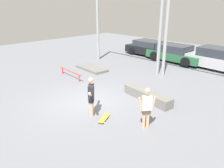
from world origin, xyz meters
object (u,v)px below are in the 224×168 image
(skateboarder, at_px, (91,95))
(parked_car_silver, at_px, (218,59))
(parked_car_black, at_px, (150,48))
(manual_pad, at_px, (92,68))
(parked_car_green, at_px, (175,53))
(bystander, at_px, (147,106))
(skateboard, at_px, (104,118))
(grind_rail, at_px, (70,72))
(grind_box, at_px, (147,96))

(skateboarder, relative_size, parked_car_silver, 0.38)
(parked_car_black, bearing_deg, parked_car_silver, 0.68)
(manual_pad, relative_size, parked_car_black, 0.55)
(parked_car_black, distance_m, parked_car_silver, 5.78)
(parked_car_green, xyz_separation_m, bystander, (4.42, -9.45, 0.22))
(skateboard, xyz_separation_m, parked_car_black, (-5.54, 10.43, 0.56))
(parked_car_silver, bearing_deg, grind_rail, -121.09)
(bystander, bearing_deg, skateboarder, -34.70)
(grind_box, xyz_separation_m, parked_car_black, (-5.57, 7.72, 0.41))
(grind_rail, relative_size, parked_car_silver, 0.58)
(manual_pad, distance_m, parked_car_black, 6.42)
(manual_pad, distance_m, parked_car_green, 6.72)
(grind_rail, height_order, parked_car_black, parked_car_black)
(skateboard, xyz_separation_m, parked_car_green, (-2.92, 10.14, 0.58))
(parked_car_silver, bearing_deg, skateboard, -88.64)
(grind_box, relative_size, grind_rail, 1.10)
(skateboarder, xyz_separation_m, manual_pad, (-5.06, 4.13, -0.80))
(manual_pad, relative_size, grind_rail, 0.99)
(manual_pad, bearing_deg, skateboard, -35.31)
(parked_car_silver, height_order, bystander, bystander)
(manual_pad, bearing_deg, parked_car_black, 88.63)
(grind_rail, distance_m, parked_car_silver, 9.96)
(grind_rail, bearing_deg, parked_car_green, 73.71)
(manual_pad, relative_size, bystander, 1.55)
(skateboarder, xyz_separation_m, parked_car_green, (-2.29, 10.23, -0.24))
(parked_car_green, bearing_deg, parked_car_silver, 4.19)
(parked_car_silver, bearing_deg, grind_box, -88.88)
(skateboard, distance_m, grind_box, 2.71)
(manual_pad, distance_m, bystander, 7.97)
(parked_car_black, bearing_deg, grind_box, -52.21)
(skateboarder, distance_m, grind_rail, 5.15)
(skateboarder, bearing_deg, parked_car_green, 145.93)
(manual_pad, xyz_separation_m, parked_car_silver, (5.93, 6.26, 0.63))
(grind_box, distance_m, grind_rail, 5.37)
(skateboarder, distance_m, manual_pad, 6.59)
(parked_car_green, bearing_deg, bystander, -63.75)
(grind_rail, xyz_separation_m, parked_car_silver, (5.53, 8.27, 0.38))
(grind_box, height_order, grind_rail, grind_box)
(manual_pad, xyz_separation_m, grind_rail, (0.40, -2.01, 0.25))
(grind_box, xyz_separation_m, parked_car_green, (-2.95, 7.43, 0.42))
(parked_car_green, bearing_deg, grind_rail, -105.09)
(grind_box, bearing_deg, parked_car_silver, 88.45)
(skateboard, bearing_deg, parked_car_black, -177.45)
(manual_pad, bearing_deg, grind_rail, -78.67)
(parked_car_silver, bearing_deg, manual_pad, -130.77)
(grind_rail, height_order, parked_car_silver, parked_car_silver)
(skateboarder, xyz_separation_m, parked_car_black, (-4.91, 10.53, -0.25))
(grind_box, height_order, parked_car_silver, parked_car_silver)
(skateboard, bearing_deg, skateboarder, -106.52)
(parked_car_black, height_order, parked_car_green, parked_car_green)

